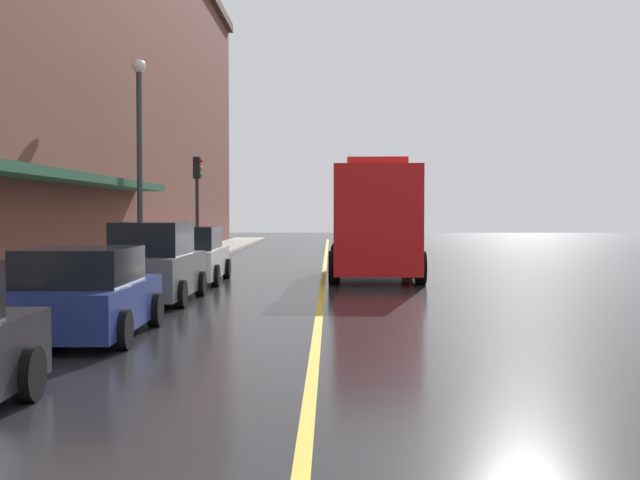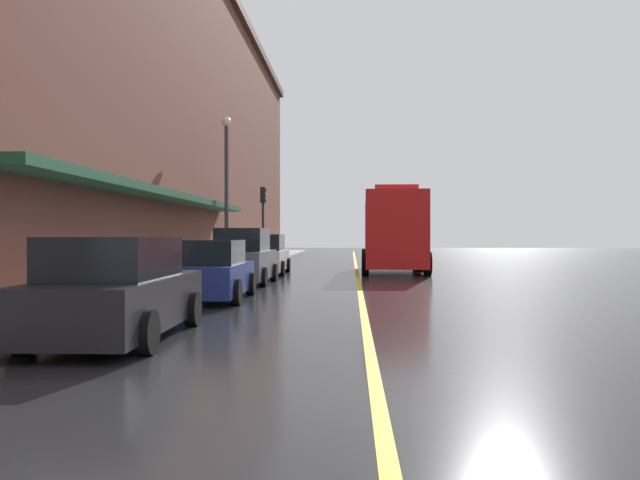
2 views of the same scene
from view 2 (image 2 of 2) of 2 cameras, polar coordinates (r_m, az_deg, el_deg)
The scene contains 14 objects.
ground_plane at distance 31.43m, azimuth 3.34°, elevation -2.65°, with size 112.00×112.00×0.00m, color #232326.
sidewalk_left at distance 31.98m, azimuth -7.85°, elevation -2.47°, with size 2.40×70.00×0.15m, color #ADA8A0.
lane_center_stripe at distance 31.43m, azimuth 3.34°, elevation -2.65°, with size 0.16×70.00×0.01m, color gold.
brick_building_left at distance 33.44m, azimuth -19.42°, elevation 11.43°, with size 11.76×64.00×16.15m.
parked_car_0 at distance 10.59m, azimuth -17.99°, elevation -4.45°, with size 2.06×4.59×1.65m.
parked_car_1 at distance 16.46m, azimuth -10.25°, elevation -2.85°, with size 2.18×4.19×1.56m.
parked_car_2 at distance 21.87m, azimuth -6.98°, elevation -1.65°, with size 2.00×4.24×1.92m.
parked_car_3 at distance 27.21m, azimuth -5.07°, elevation -1.42°, with size 2.04×4.79×1.73m.
fire_truck at distance 29.25m, azimuth 6.69°, elevation 0.66°, with size 3.04×8.20×3.80m.
parking_meter_0 at distance 17.64m, azimuth -13.89°, elevation -1.59°, with size 0.14×0.18×1.33m.
parking_meter_1 at distance 17.86m, azimuth -13.68°, elevation -1.57°, with size 0.14×0.18×1.33m.
parking_meter_2 at distance 17.53m, azimuth -14.00°, elevation -1.60°, with size 0.14×0.18×1.33m.
street_lamp_left at distance 28.91m, azimuth -8.53°, elevation 5.81°, with size 0.44×0.44×6.94m.
traffic_light_near at distance 35.81m, azimuth -5.21°, elevation 2.77°, with size 0.38×0.36×4.30m.
Camera 2 is at (-0.27, -6.38, 1.66)m, focal length 35.04 mm.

